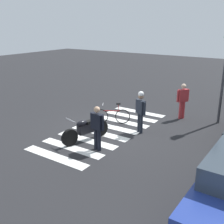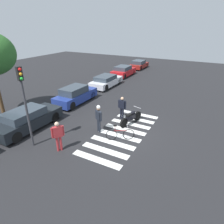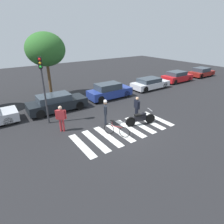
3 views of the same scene
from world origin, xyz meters
The scene contains 14 objects.
ground_plane centered at (0.00, 0.00, 0.00)m, with size 60.00×60.00×0.00m, color #232326.
police_motorcycle centered at (1.40, 0.01, 0.47)m, with size 2.17×0.85×1.06m.
leaning_bicycle centered at (-0.86, -0.24, 0.39)m, with size 0.94×1.50×1.01m.
officer_on_foot centered at (1.83, 0.92, 0.98)m, with size 0.27×0.67×1.71m.
officer_by_motorcycle centered at (-0.59, 1.41, 1.09)m, with size 0.43×0.61×1.86m.
pedestrian_bystander centered at (-3.41, 2.25, 1.02)m, with size 0.60×0.45×1.77m.
crosswalk_stripes centered at (0.00, 0.00, 0.00)m, with size 6.75×2.86×0.01m.
car_black_suv centered at (-2.47, 5.79, 0.69)m, with size 4.69×1.82×1.41m.
car_blue_hatchback centered at (2.81, 5.92, 0.72)m, with size 4.36×1.73×1.50m.
car_white_van centered at (8.44, 6.00, 0.62)m, with size 4.53×1.91×1.25m.
car_red_convertible centered at (13.72, 6.35, 0.64)m, with size 4.15×1.91×1.34m.
car_maroon_wagon centered at (19.21, 6.24, 0.61)m, with size 3.96×1.88×1.27m.
traffic_light_pole centered at (-3.77, 3.94, 3.04)m, with size 0.30×0.35×4.57m.
street_tree_mid centered at (-1.70, 9.58, 4.52)m, with size 3.55×3.55×6.05m.
Camera 3 is at (-6.89, -8.36, 6.00)m, focal length 29.75 mm.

